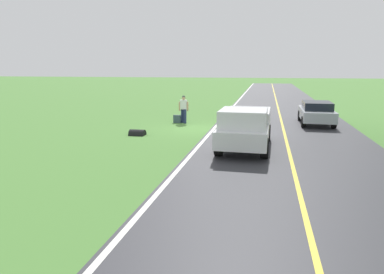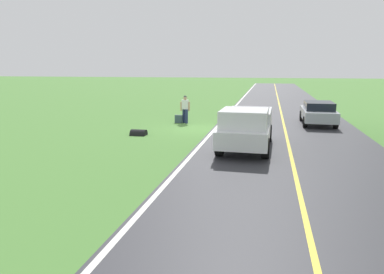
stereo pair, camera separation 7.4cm
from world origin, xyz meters
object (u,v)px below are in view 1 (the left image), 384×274
suitcase_carried (177,119)px  sedan_near_oncoming (316,112)px  hitchhiker_walking (184,108)px  pickup_truck_passing (245,127)px

suitcase_carried → sedan_near_oncoming: sedan_near_oncoming is taller
suitcase_carried → hitchhiker_walking: bearing=100.9°
suitcase_carried → pickup_truck_passing: pickup_truck_passing is taller
suitcase_carried → sedan_near_oncoming: 8.67m
sedan_near_oncoming → suitcase_carried: bearing=8.3°
hitchhiker_walking → pickup_truck_passing: 7.86m
pickup_truck_passing → sedan_near_oncoming: bearing=-116.7°
pickup_truck_passing → suitcase_carried: bearing=-54.5°
suitcase_carried → sedan_near_oncoming: (-8.56, -1.24, 0.50)m
hitchhiker_walking → suitcase_carried: size_ratio=3.47×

